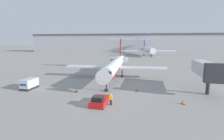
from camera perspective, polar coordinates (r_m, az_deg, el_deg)
The scene contains 11 objects.
ground_plane at distance 28.40m, azimuth -4.91°, elevation -11.03°, with size 600.00×600.00×0.00m, color gray.
terminal_building at distance 145.71m, azimuth 8.43°, elevation 8.62°, with size 180.00×16.80×15.42m.
airplane_main at distance 47.00m, azimuth 1.02°, elevation 1.71°, with size 27.46×31.75×10.64m.
pushback_tug at distance 27.99m, azimuth -4.08°, elevation -10.03°, with size 2.30×4.43×1.65m.
luggage_cart at distance 40.37m, azimuth -25.37°, elevation -4.10°, with size 1.96×3.75×2.15m.
worker_near_tug at distance 27.59m, azimuth -0.38°, elevation -9.46°, with size 0.40×0.26×1.85m.
traffic_cone_left at distance 35.21m, azimuth -11.54°, elevation -6.48°, with size 0.67×0.67×0.75m.
traffic_cone_right at distance 35.33m, azimuth 8.16°, elevation -6.38°, with size 0.67×0.67×0.68m.
traffic_cone_mid at distance 30.37m, azimuth 22.24°, elevation -9.58°, with size 0.57×0.57×0.80m.
airplane_parked_far_left at distance 119.61m, azimuth 11.60°, elevation 6.53°, with size 36.69×32.23×10.87m.
jet_bridge at distance 38.68m, azimuth 28.29°, elevation 0.20°, with size 3.20×11.07×6.19m.
Camera 1 is at (7.53, -25.50, 9.99)m, focal length 28.00 mm.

